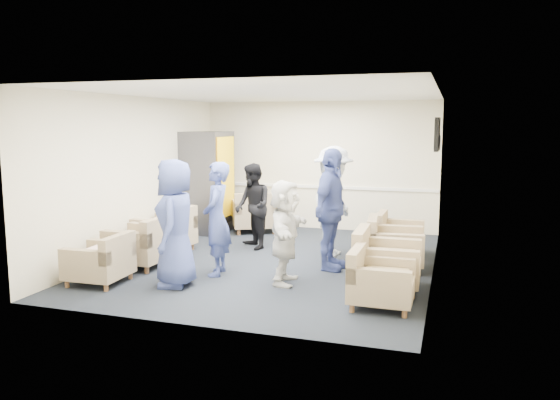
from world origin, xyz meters
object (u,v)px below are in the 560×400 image
(person_back_left, at_px, (253,206))
(person_back_right, at_px, (333,201))
(armchair_left_far, at_px, (167,233))
(armchair_corner, at_px, (255,215))
(person_mid_left, at_px, (217,219))
(person_front_right, at_px, (285,232))
(person_mid_right, at_px, (331,210))
(armchair_right_far, at_px, (396,237))
(armchair_left_near, at_px, (102,263))
(armchair_right_midfar, at_px, (391,247))
(armchair_right_midnear, at_px, (383,264))
(vending_machine, at_px, (208,182))
(armchair_left_mid, at_px, (143,245))
(person_front_left, at_px, (175,223))
(armchair_right_near, at_px, (377,282))

(person_back_left, height_order, person_back_right, person_back_right)
(armchair_left_far, height_order, person_back_left, person_back_left)
(armchair_corner, distance_m, person_back_left, 1.59)
(armchair_left_far, bearing_deg, person_mid_left, 61.88)
(person_mid_left, height_order, person_front_right, person_mid_left)
(armchair_corner, height_order, person_mid_right, person_mid_right)
(armchair_right_far, bearing_deg, armchair_left_near, 129.45)
(armchair_right_midfar, xyz_separation_m, person_back_left, (-2.52, 0.62, 0.43))
(armchair_right_midnear, distance_m, vending_machine, 4.96)
(armchair_left_mid, relative_size, person_front_left, 0.50)
(armchair_left_mid, distance_m, vending_machine, 2.97)
(armchair_left_near, height_order, person_back_right, person_back_right)
(person_mid_left, relative_size, person_back_right, 0.90)
(armchair_left_mid, bearing_deg, person_front_right, 87.40)
(armchair_right_far, relative_size, person_mid_left, 0.46)
(vending_machine, height_order, person_back_left, vending_machine)
(armchair_right_near, xyz_separation_m, armchair_right_far, (-0.05, 2.82, 0.00))
(armchair_right_midnear, height_order, armchair_corner, armchair_corner)
(armchair_corner, relative_size, person_front_right, 0.82)
(armchair_right_far, distance_m, person_back_left, 2.57)
(armchair_left_near, relative_size, armchair_left_mid, 0.89)
(armchair_corner, relative_size, person_mid_right, 0.64)
(armchair_right_far, distance_m, armchair_corner, 3.21)
(person_front_left, xyz_separation_m, person_back_right, (1.70, 2.36, 0.05))
(armchair_right_midnear, distance_m, person_front_left, 2.90)
(person_front_left, relative_size, person_mid_right, 0.94)
(armchair_corner, xyz_separation_m, person_front_right, (1.69, -3.34, 0.38))
(person_back_left, bearing_deg, armchair_right_midfar, 35.71)
(vending_machine, xyz_separation_m, person_front_left, (1.22, -3.63, -0.16))
(vending_machine, relative_size, person_back_left, 1.35)
(armchair_right_near, distance_m, person_front_left, 2.84)
(person_front_left, bearing_deg, armchair_left_mid, -143.59)
(armchair_right_far, xyz_separation_m, armchair_corner, (-3.01, 1.13, 0.05))
(armchair_corner, xyz_separation_m, person_back_right, (1.98, -1.54, 0.57))
(armchair_right_near, height_order, armchair_corner, armchair_corner)
(armchair_right_midfar, xyz_separation_m, vending_machine, (-3.96, 1.79, 0.70))
(armchair_right_midfar, bearing_deg, armchair_right_far, -4.83)
(vending_machine, xyz_separation_m, person_mid_left, (1.53, -2.94, -0.20))
(armchair_right_midfar, xyz_separation_m, armchair_right_far, (-0.01, 0.94, -0.03))
(armchair_left_mid, height_order, armchair_corner, armchair_corner)
(armchair_right_near, bearing_deg, armchair_left_far, 65.89)
(armchair_right_midfar, xyz_separation_m, person_back_right, (-1.04, 0.53, 0.60))
(armchair_right_midfar, height_order, person_mid_right, person_mid_right)
(armchair_right_far, bearing_deg, armchair_right_midnear, -178.67)
(vending_machine, height_order, person_front_left, vending_machine)
(armchair_right_near, relative_size, person_back_left, 0.49)
(person_back_left, bearing_deg, armchair_corner, 158.47)
(person_front_right, bearing_deg, armchair_left_mid, 79.11)
(person_back_right, bearing_deg, person_mid_left, 148.59)
(armchair_right_midnear, distance_m, person_mid_left, 2.49)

